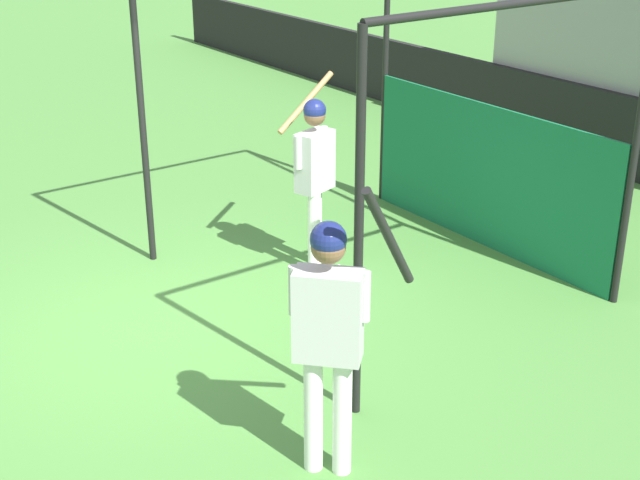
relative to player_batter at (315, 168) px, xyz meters
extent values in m
plane|color=#477F38|center=(0.24, -1.99, -1.08)|extent=(60.00, 60.00, 0.00)
cube|color=black|center=(0.24, 5.00, -0.54)|extent=(24.00, 0.12, 1.09)
cube|color=maroon|center=(-1.68, 5.46, 0.06)|extent=(0.45, 0.40, 0.10)
cube|color=maroon|center=(-1.68, 5.64, 0.29)|extent=(0.45, 0.06, 0.40)
cube|color=maroon|center=(-1.13, 5.46, 0.06)|extent=(0.45, 0.40, 0.10)
cube|color=maroon|center=(-1.13, 5.64, 0.29)|extent=(0.45, 0.06, 0.40)
cube|color=maroon|center=(-0.58, 5.46, 0.06)|extent=(0.45, 0.40, 0.10)
cube|color=maroon|center=(-0.58, 5.64, 0.29)|extent=(0.45, 0.06, 0.40)
cube|color=maroon|center=(-1.68, 6.26, 0.46)|extent=(0.45, 0.40, 0.10)
cube|color=maroon|center=(-1.68, 6.44, 0.69)|extent=(0.45, 0.06, 0.40)
cube|color=maroon|center=(-1.13, 6.26, 0.46)|extent=(0.45, 0.40, 0.10)
cube|color=maroon|center=(-1.13, 6.44, 0.69)|extent=(0.45, 0.06, 0.40)
cube|color=maroon|center=(-1.68, 7.06, 0.86)|extent=(0.45, 0.40, 0.10)
cylinder|color=black|center=(-1.17, -1.28, 0.40)|extent=(0.07, 0.07, 2.95)
cylinder|color=black|center=(2.34, -1.28, 0.40)|extent=(0.07, 0.07, 2.95)
cylinder|color=black|center=(-1.17, 1.87, 0.40)|extent=(0.07, 0.07, 2.95)
cylinder|color=black|center=(2.34, 1.87, 0.40)|extent=(0.07, 0.07, 2.95)
cylinder|color=black|center=(2.34, 0.29, 1.87)|extent=(0.06, 3.15, 0.06)
cube|color=#14663D|center=(0.59, 1.85, -0.30)|extent=(3.44, 0.03, 1.56)
cube|color=white|center=(0.36, 0.00, -1.07)|extent=(0.44, 0.44, 0.02)
cylinder|color=white|center=(0.10, -0.07, -0.65)|extent=(0.16, 0.16, 0.85)
cylinder|color=white|center=(-0.07, 0.06, -0.65)|extent=(0.16, 0.16, 0.85)
cube|color=#B7B7B7|center=(0.01, 0.00, 0.08)|extent=(0.33, 0.45, 0.61)
sphere|color=brown|center=(0.01, 0.00, 0.55)|extent=(0.21, 0.21, 0.21)
sphere|color=navy|center=(0.01, 0.00, 0.59)|extent=(0.22, 0.22, 0.22)
cylinder|color=#B7B7B7|center=(0.04, -0.22, 0.21)|extent=(0.09, 0.09, 0.33)
cylinder|color=#B7B7B7|center=(-0.09, 0.19, 0.21)|extent=(0.09, 0.09, 0.33)
cylinder|color=#AD7F4C|center=(-0.34, 0.14, 0.58)|extent=(0.15, 0.74, 0.54)
sphere|color=#AD7F4C|center=(0.00, 0.18, 0.33)|extent=(0.08, 0.08, 0.08)
cylinder|color=white|center=(2.71, -1.95, -0.63)|extent=(0.18, 0.18, 0.89)
cylinder|color=white|center=(2.86, -1.81, -0.63)|extent=(0.18, 0.18, 0.89)
cube|color=#B7B7B7|center=(2.79, -1.88, 0.13)|extent=(0.47, 0.47, 0.63)
sphere|color=brown|center=(2.79, -1.88, 0.62)|extent=(0.22, 0.22, 0.22)
sphere|color=navy|center=(2.79, -1.88, 0.67)|extent=(0.23, 0.23, 0.23)
cylinder|color=#B7B7B7|center=(2.59, -2.01, 0.27)|extent=(0.10, 0.10, 0.35)
cylinder|color=#B7B7B7|center=(2.93, -1.69, 0.27)|extent=(0.10, 0.10, 0.35)
cylinder|color=black|center=(3.07, -1.63, 0.71)|extent=(0.24, 0.58, 0.81)
sphere|color=black|center=(2.82, -1.72, 0.32)|extent=(0.08, 0.08, 0.08)
camera|label=1|loc=(6.88, -4.90, 2.85)|focal=50.00mm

